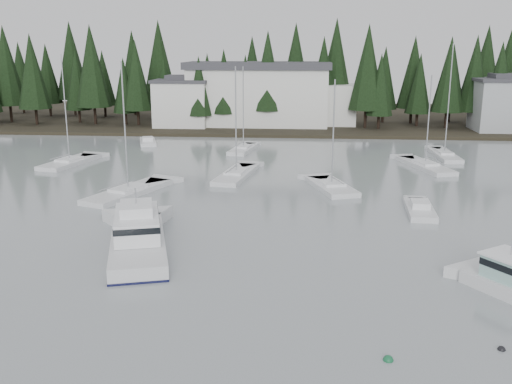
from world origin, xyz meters
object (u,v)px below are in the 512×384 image
sailboat_1 (243,150)px  cabin_cruiser_center (138,240)px  house_west (182,102)px  runabout_3 (148,143)px  sailboat_10 (128,194)px  sailboat_8 (236,176)px  sailboat_7 (331,188)px  sailboat_11 (70,164)px  harbor_inn (270,95)px  runabout_1 (420,211)px  sailboat_3 (444,156)px  house_east_a (506,104)px  sailboat_2 (425,167)px

sailboat_1 → cabin_cruiser_center: bearing=-175.3°
house_west → runabout_3: house_west is taller
cabin_cruiser_center → sailboat_10: size_ratio=0.94×
sailboat_8 → sailboat_7: bearing=-106.5°
house_west → sailboat_11: size_ratio=0.70×
harbor_inn → sailboat_8: 40.70m
runabout_1 → sailboat_3: bearing=-13.3°
sailboat_1 → sailboat_10: size_ratio=0.91×
sailboat_8 → house_east_a: bearing=-39.2°
sailboat_7 → sailboat_2: bearing=-63.2°
sailboat_2 → sailboat_8: (-21.73, -6.59, 0.01)m
sailboat_1 → sailboat_2: size_ratio=1.05×
house_east_a → sailboat_10: bearing=-138.3°
house_east_a → runabout_1: house_east_a is taller
sailboat_8 → sailboat_10: size_ratio=0.95×
sailboat_10 → house_east_a: bearing=-26.6°
sailboat_11 → runabout_3: 16.55m
sailboat_11 → runabout_1: sailboat_11 is taller
house_east_a → sailboat_3: (-14.67, -22.06, -4.81)m
house_west → house_east_a: (54.00, -1.00, 0.25)m
cabin_cruiser_center → sailboat_8: sailboat_8 is taller
harbor_inn → cabin_cruiser_center: size_ratio=2.38×
sailboat_7 → sailboat_8: size_ratio=0.92×
harbor_inn → sailboat_11: 41.98m
cabin_cruiser_center → sailboat_11: size_ratio=0.91×
harbor_inn → sailboat_7: size_ratio=2.59×
sailboat_10 → sailboat_11: size_ratio=0.97×
sailboat_8 → runabout_1: (17.37, -12.70, 0.07)m
runabout_1 → harbor_inn: bearing=20.8°
sailboat_10 → sailboat_1: bearing=2.3°
house_east_a → sailboat_11: (-61.38, -30.69, -4.84)m
house_west → sailboat_7: (23.86, -41.81, -4.60)m
sailboat_11 → runabout_1: bearing=-102.6°
house_east_a → runabout_1: (-22.95, -48.63, -4.77)m
house_west → sailboat_1: size_ratio=0.80×
sailboat_8 → sailboat_11: sailboat_11 is taller
sailboat_10 → sailboat_11: bearing=61.5°
house_west → sailboat_10: (4.13, -45.50, -4.60)m
house_west → sailboat_11: (-7.38, -31.69, -4.59)m
sailboat_11 → runabout_1: 42.41m
sailboat_3 → sailboat_8: 29.16m
house_west → sailboat_8: (13.67, -36.93, -4.60)m
sailboat_2 → sailboat_8: 22.71m
cabin_cruiser_center → sailboat_7: sailboat_7 is taller
house_east_a → sailboat_11: sailboat_11 is taller
sailboat_7 → sailboat_11: (-31.23, 10.11, 0.01)m
sailboat_7 → house_west: bearing=11.7°
harbor_inn → runabout_3: (-16.91, -19.43, -5.64)m
sailboat_7 → runabout_1: (7.19, -7.82, 0.07)m
sailboat_10 → house_west: bearing=26.9°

